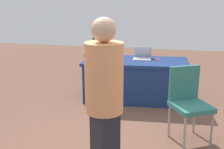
{
  "coord_description": "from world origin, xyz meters",
  "views": [
    {
      "loc": [
        -0.75,
        3.01,
        1.77
      ],
      "look_at": [
        -0.03,
        -0.11,
        0.9
      ],
      "focal_mm": 44.38,
      "sensor_mm": 36.0,
      "label": 1
    }
  ],
  "objects_px": {
    "yarn_ball": "(112,58)",
    "scissors_red": "(158,60)",
    "chair_near_front": "(98,53)",
    "table_foreground": "(135,80)",
    "person_attendee_standing": "(104,99)",
    "laptop_silver": "(142,57)",
    "chair_by_pillar": "(188,99)"
  },
  "relations": [
    {
      "from": "yarn_ball",
      "to": "scissors_red",
      "type": "xyz_separation_m",
      "value": [
        -0.78,
        -0.29,
        -0.05
      ]
    },
    {
      "from": "chair_near_front",
      "to": "yarn_ball",
      "type": "xyz_separation_m",
      "value": [
        -0.69,
        1.51,
        0.23
      ]
    },
    {
      "from": "table_foreground",
      "to": "person_attendee_standing",
      "type": "height_order",
      "value": "person_attendee_standing"
    },
    {
      "from": "table_foreground",
      "to": "chair_near_front",
      "type": "height_order",
      "value": "chair_near_front"
    },
    {
      "from": "table_foreground",
      "to": "chair_near_front",
      "type": "distance_m",
      "value": 1.74
    },
    {
      "from": "laptop_silver",
      "to": "person_attendee_standing",
      "type": "bearing_deg",
      "value": 86.99
    },
    {
      "from": "yarn_ball",
      "to": "scissors_red",
      "type": "relative_size",
      "value": 0.63
    },
    {
      "from": "chair_near_front",
      "to": "laptop_silver",
      "type": "relative_size",
      "value": 2.91
    },
    {
      "from": "chair_by_pillar",
      "to": "person_attendee_standing",
      "type": "xyz_separation_m",
      "value": [
        0.79,
        1.18,
        0.36
      ]
    },
    {
      "from": "yarn_ball",
      "to": "scissors_red",
      "type": "bearing_deg",
      "value": -159.87
    },
    {
      "from": "chair_by_pillar",
      "to": "scissors_red",
      "type": "bearing_deg",
      "value": -101.37
    },
    {
      "from": "table_foreground",
      "to": "person_attendee_standing",
      "type": "relative_size",
      "value": 1.16
    },
    {
      "from": "chair_near_front",
      "to": "yarn_ball",
      "type": "height_order",
      "value": "chair_near_front"
    },
    {
      "from": "chair_by_pillar",
      "to": "laptop_silver",
      "type": "bearing_deg",
      "value": -92.3
    },
    {
      "from": "chair_near_front",
      "to": "person_attendee_standing",
      "type": "height_order",
      "value": "person_attendee_standing"
    },
    {
      "from": "table_foreground",
      "to": "person_attendee_standing",
      "type": "distance_m",
      "value": 2.58
    },
    {
      "from": "person_attendee_standing",
      "to": "yarn_ball",
      "type": "height_order",
      "value": "person_attendee_standing"
    },
    {
      "from": "table_foreground",
      "to": "yarn_ball",
      "type": "relative_size",
      "value": 16.65
    },
    {
      "from": "person_attendee_standing",
      "to": "laptop_silver",
      "type": "distance_m",
      "value": 2.66
    },
    {
      "from": "table_foreground",
      "to": "laptop_silver",
      "type": "bearing_deg",
      "value": -126.62
    },
    {
      "from": "chair_near_front",
      "to": "chair_by_pillar",
      "type": "bearing_deg",
      "value": -103.5
    },
    {
      "from": "table_foreground",
      "to": "laptop_silver",
      "type": "height_order",
      "value": "laptop_silver"
    },
    {
      "from": "chair_near_front",
      "to": "scissors_red",
      "type": "bearing_deg",
      "value": -89.37
    },
    {
      "from": "person_attendee_standing",
      "to": "scissors_red",
      "type": "xyz_separation_m",
      "value": [
        -0.3,
        -2.64,
        -0.18
      ]
    },
    {
      "from": "laptop_silver",
      "to": "yarn_ball",
      "type": "distance_m",
      "value": 0.58
    },
    {
      "from": "chair_near_front",
      "to": "chair_by_pillar",
      "type": "height_order",
      "value": "chair_near_front"
    },
    {
      "from": "chair_by_pillar",
      "to": "laptop_silver",
      "type": "relative_size",
      "value": 2.89
    },
    {
      "from": "laptop_silver",
      "to": "scissors_red",
      "type": "distance_m",
      "value": 0.29
    },
    {
      "from": "chair_near_front",
      "to": "person_attendee_standing",
      "type": "xyz_separation_m",
      "value": [
        -1.17,
        3.87,
        0.35
      ]
    },
    {
      "from": "chair_near_front",
      "to": "scissors_red",
      "type": "relative_size",
      "value": 5.34
    },
    {
      "from": "chair_by_pillar",
      "to": "scissors_red",
      "type": "height_order",
      "value": "chair_by_pillar"
    },
    {
      "from": "scissors_red",
      "to": "chair_by_pillar",
      "type": "bearing_deg",
      "value": 14.79
    }
  ]
}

